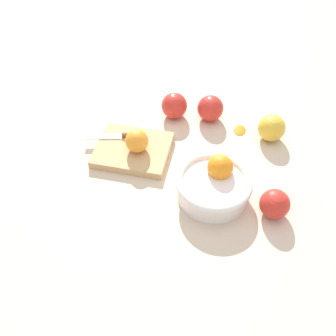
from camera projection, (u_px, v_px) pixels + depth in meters
name	position (u px, v px, depth m)	size (l,w,h in m)	color
ground_plane	(181.00, 155.00, 1.03)	(2.40, 2.40, 0.00)	beige
bowl	(214.00, 184.00, 0.90)	(0.19, 0.19, 0.10)	white
cutting_board	(133.00, 150.00, 1.03)	(0.21, 0.17, 0.02)	tan
orange_on_board	(137.00, 141.00, 0.99)	(0.06, 0.06, 0.06)	orange
knife	(118.00, 136.00, 1.04)	(0.16, 0.05, 0.01)	silver
apple_front_left	(210.00, 108.00, 1.11)	(0.08, 0.08, 0.08)	red
apple_front_right	(174.00, 106.00, 1.12)	(0.08, 0.08, 0.08)	red
apple_front_left_2	(272.00, 128.00, 1.05)	(0.08, 0.08, 0.08)	gold
apple_back_left	(275.00, 204.00, 0.87)	(0.07, 0.07, 0.07)	red
citrus_peel	(240.00, 129.00, 1.10)	(0.05, 0.04, 0.01)	orange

